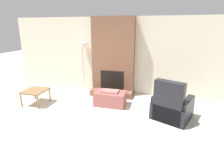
{
  "coord_description": "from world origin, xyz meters",
  "views": [
    {
      "loc": [
        1.43,
        -2.85,
        2.25
      ],
      "look_at": [
        0.0,
        2.63,
        0.72
      ],
      "focal_mm": 28.0,
      "sensor_mm": 36.0,
      "label": 1
    }
  ],
  "objects_px": {
    "ottoman": "(110,98)",
    "armchair": "(171,107)",
    "side_table": "(35,92)",
    "floor_lamp_left": "(82,47)"
  },
  "relations": [
    {
      "from": "ottoman",
      "to": "armchair",
      "type": "distance_m",
      "value": 1.75
    },
    {
      "from": "side_table",
      "to": "floor_lamp_left",
      "type": "xyz_separation_m",
      "value": [
        0.96,
        1.38,
        1.2
      ]
    },
    {
      "from": "armchair",
      "to": "side_table",
      "type": "relative_size",
      "value": 1.69
    },
    {
      "from": "armchair",
      "to": "floor_lamp_left",
      "type": "height_order",
      "value": "floor_lamp_left"
    },
    {
      "from": "armchair",
      "to": "floor_lamp_left",
      "type": "distance_m",
      "value": 3.44
    },
    {
      "from": "ottoman",
      "to": "side_table",
      "type": "xyz_separation_m",
      "value": [
        -2.19,
        -0.49,
        0.17
      ]
    },
    {
      "from": "side_table",
      "to": "floor_lamp_left",
      "type": "relative_size",
      "value": 0.37
    },
    {
      "from": "armchair",
      "to": "side_table",
      "type": "xyz_separation_m",
      "value": [
        -3.89,
        -0.09,
        0.08
      ]
    },
    {
      "from": "ottoman",
      "to": "armchair",
      "type": "xyz_separation_m",
      "value": [
        1.7,
        -0.4,
        0.1
      ]
    },
    {
      "from": "side_table",
      "to": "floor_lamp_left",
      "type": "bearing_deg",
      "value": 55.18
    }
  ]
}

